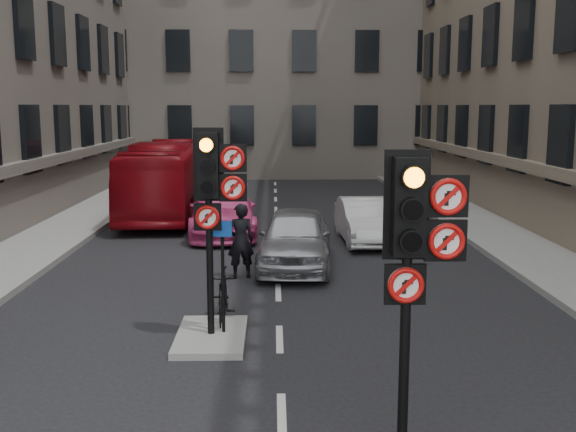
{
  "coord_description": "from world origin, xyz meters",
  "views": [
    {
      "loc": [
        -0.1,
        -6.34,
        4.05
      ],
      "look_at": [
        0.09,
        2.53,
        2.6
      ],
      "focal_mm": 42.0,
      "sensor_mm": 36.0,
      "label": 1
    }
  ],
  "objects_px": {
    "signal_far": "(213,187)",
    "signal_near": "(416,239)",
    "car_silver": "(295,238)",
    "motorcycle": "(223,296)",
    "motorcyclist": "(241,241)",
    "info_sign": "(223,261)",
    "bus_red": "(165,178)",
    "car_white": "(365,220)",
    "car_pink": "(223,211)"
  },
  "relations": [
    {
      "from": "car_white",
      "to": "motorcycle",
      "type": "height_order",
      "value": "car_white"
    },
    {
      "from": "bus_red",
      "to": "motorcycle",
      "type": "relative_size",
      "value": 5.83
    },
    {
      "from": "signal_near",
      "to": "motorcyclist",
      "type": "relative_size",
      "value": 1.99
    },
    {
      "from": "signal_far",
      "to": "motorcyclist",
      "type": "relative_size",
      "value": 1.99
    },
    {
      "from": "car_white",
      "to": "motorcycle",
      "type": "xyz_separation_m",
      "value": [
        -3.71,
        -7.55,
        -0.15
      ]
    },
    {
      "from": "car_silver",
      "to": "info_sign",
      "type": "xyz_separation_m",
      "value": [
        -1.44,
        -5.33,
        0.66
      ]
    },
    {
      "from": "car_pink",
      "to": "signal_far",
      "type": "bearing_deg",
      "value": -90.75
    },
    {
      "from": "signal_near",
      "to": "motorcycle",
      "type": "distance_m",
      "value": 5.99
    },
    {
      "from": "motorcycle",
      "to": "bus_red",
      "type": "bearing_deg",
      "value": 103.15
    },
    {
      "from": "car_silver",
      "to": "car_pink",
      "type": "xyz_separation_m",
      "value": [
        -2.17,
        4.54,
        -0.02
      ]
    },
    {
      "from": "info_sign",
      "to": "car_pink",
      "type": "bearing_deg",
      "value": 100.69
    },
    {
      "from": "signal_near",
      "to": "car_white",
      "type": "distance_m",
      "value": 12.75
    },
    {
      "from": "signal_far",
      "to": "car_white",
      "type": "distance_m",
      "value": 9.57
    },
    {
      "from": "car_silver",
      "to": "motorcycle",
      "type": "relative_size",
      "value": 2.61
    },
    {
      "from": "signal_far",
      "to": "bus_red",
      "type": "relative_size",
      "value": 0.36
    },
    {
      "from": "motorcyclist",
      "to": "info_sign",
      "type": "height_order",
      "value": "info_sign"
    },
    {
      "from": "car_white",
      "to": "car_pink",
      "type": "distance_m",
      "value": 4.57
    },
    {
      "from": "info_sign",
      "to": "car_white",
      "type": "bearing_deg",
      "value": 73.34
    },
    {
      "from": "car_pink",
      "to": "info_sign",
      "type": "distance_m",
      "value": 9.92
    },
    {
      "from": "car_white",
      "to": "car_pink",
      "type": "height_order",
      "value": "car_pink"
    },
    {
      "from": "signal_far",
      "to": "motorcycle",
      "type": "relative_size",
      "value": 2.12
    },
    {
      "from": "signal_far",
      "to": "car_white",
      "type": "relative_size",
      "value": 0.9
    },
    {
      "from": "motorcyclist",
      "to": "info_sign",
      "type": "bearing_deg",
      "value": 73.18
    },
    {
      "from": "signal_far",
      "to": "bus_red",
      "type": "bearing_deg",
      "value": 102.3
    },
    {
      "from": "car_white",
      "to": "car_silver",
      "type": "bearing_deg",
      "value": -126.52
    },
    {
      "from": "car_silver",
      "to": "bus_red",
      "type": "height_order",
      "value": "bus_red"
    },
    {
      "from": "motorcycle",
      "to": "car_pink",
      "type": "bearing_deg",
      "value": 93.88
    },
    {
      "from": "motorcyclist",
      "to": "signal_near",
      "type": "bearing_deg",
      "value": 90.47
    },
    {
      "from": "signal_far",
      "to": "car_silver",
      "type": "bearing_deg",
      "value": 73.76
    },
    {
      "from": "car_white",
      "to": "car_pink",
      "type": "xyz_separation_m",
      "value": [
        -4.36,
        1.37,
        0.08
      ]
    },
    {
      "from": "signal_near",
      "to": "car_pink",
      "type": "xyz_separation_m",
      "value": [
        -3.2,
        13.93,
        -1.85
      ]
    },
    {
      "from": "car_silver",
      "to": "car_pink",
      "type": "distance_m",
      "value": 5.03
    },
    {
      "from": "signal_far",
      "to": "car_pink",
      "type": "height_order",
      "value": "signal_far"
    },
    {
      "from": "motorcyclist",
      "to": "info_sign",
      "type": "relative_size",
      "value": 0.9
    },
    {
      "from": "car_silver",
      "to": "info_sign",
      "type": "height_order",
      "value": "info_sign"
    },
    {
      "from": "bus_red",
      "to": "motorcycle",
      "type": "bearing_deg",
      "value": -78.86
    },
    {
      "from": "motorcycle",
      "to": "signal_far",
      "type": "bearing_deg",
      "value": -93.41
    },
    {
      "from": "signal_far",
      "to": "car_silver",
      "type": "height_order",
      "value": "signal_far"
    },
    {
      "from": "signal_near",
      "to": "motorcyclist",
      "type": "xyz_separation_m",
      "value": [
        -2.37,
        8.3,
        -1.68
      ]
    },
    {
      "from": "motorcycle",
      "to": "info_sign",
      "type": "height_order",
      "value": "info_sign"
    },
    {
      "from": "signal_far",
      "to": "car_pink",
      "type": "distance_m",
      "value": 10.14
    },
    {
      "from": "car_pink",
      "to": "car_white",
      "type": "bearing_deg",
      "value": -21.7
    },
    {
      "from": "bus_red",
      "to": "motorcycle",
      "type": "height_order",
      "value": "bus_red"
    },
    {
      "from": "signal_near",
      "to": "signal_far",
      "type": "bearing_deg",
      "value": 123.02
    },
    {
      "from": "car_pink",
      "to": "signal_near",
      "type": "bearing_deg",
      "value": -81.27
    },
    {
      "from": "bus_red",
      "to": "motorcyclist",
      "type": "relative_size",
      "value": 5.46
    },
    {
      "from": "info_sign",
      "to": "car_silver",
      "type": "bearing_deg",
      "value": 81.37
    },
    {
      "from": "signal_far",
      "to": "car_silver",
      "type": "relative_size",
      "value": 0.81
    },
    {
      "from": "car_silver",
      "to": "car_white",
      "type": "height_order",
      "value": "car_silver"
    },
    {
      "from": "signal_far",
      "to": "signal_near",
      "type": "bearing_deg",
      "value": -56.98
    }
  ]
}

